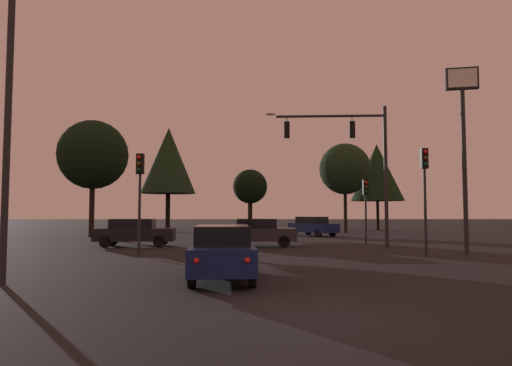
{
  "coord_description": "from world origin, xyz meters",
  "views": [
    {
      "loc": [
        -1.4,
        -8.17,
        1.9
      ],
      "look_at": [
        -0.99,
        14.73,
        3.37
      ],
      "focal_mm": 31.64,
      "sensor_mm": 36.0,
      "label": 1
    }
  ],
  "objects": [
    {
      "name": "store_sign_illuminated",
      "position": [
        8.35,
        11.85,
        6.08
      ],
      "size": [
        1.42,
        0.55,
        8.47
      ],
      "color": "#232326",
      "rests_on": "ground"
    },
    {
      "name": "traffic_light_median",
      "position": [
        5.64,
        18.63,
        2.73
      ],
      "size": [
        0.32,
        0.36,
        3.83
      ],
      "color": "#232326",
      "rests_on": "ground"
    },
    {
      "name": "tree_right_cluster",
      "position": [
        7.39,
        32.34,
        5.77
      ],
      "size": [
        4.63,
        4.63,
        8.1
      ],
      "color": "black",
      "rests_on": "ground"
    },
    {
      "name": "traffic_light_corner_left",
      "position": [
        -6.14,
        11.58,
        3.15
      ],
      "size": [
        0.34,
        0.37,
        4.45
      ],
      "color": "#232326",
      "rests_on": "ground"
    },
    {
      "name": "traffic_light_corner_right",
      "position": [
        6.4,
        11.5,
        3.32
      ],
      "size": [
        0.31,
        0.36,
        4.71
      ],
      "color": "#232326",
      "rests_on": "ground"
    },
    {
      "name": "car_far_lane",
      "position": [
        3.69,
        27.3,
        0.79
      ],
      "size": [
        3.76,
        4.44,
        1.52
      ],
      "color": "#0F1947",
      "rests_on": "ground"
    },
    {
      "name": "tree_lot_edge",
      "position": [
        -9.19,
        35.82,
        6.91
      ],
      "size": [
        5.33,
        5.33,
        10.17
      ],
      "color": "black",
      "rests_on": "ground"
    },
    {
      "name": "traffic_signal_mast_arm",
      "position": [
        4.26,
        15.99,
        5.28
      ],
      "size": [
        6.56,
        0.69,
        7.64
      ],
      "color": "#232326",
      "rests_on": "ground"
    },
    {
      "name": "car_crossing_right",
      "position": [
        -7.61,
        16.75,
        0.79
      ],
      "size": [
        4.41,
        1.97,
        1.52
      ],
      "color": "black",
      "rests_on": "ground"
    },
    {
      "name": "car_nearside_lane",
      "position": [
        -2.12,
        4.73,
        0.8
      ],
      "size": [
        1.92,
        4.63,
        1.52
      ],
      "color": "#0F1947",
      "rests_on": "ground"
    },
    {
      "name": "tree_left_far",
      "position": [
        11.95,
        37.98,
        5.96
      ],
      "size": [
        5.4,
        5.4,
        8.91
      ],
      "color": "black",
      "rests_on": "ground"
    },
    {
      "name": "tree_center_horizon",
      "position": [
        -13.28,
        26.33,
        6.25
      ],
      "size": [
        5.27,
        5.27,
        8.91
      ],
      "color": "black",
      "rests_on": "ground"
    },
    {
      "name": "ground_plane",
      "position": [
        0.0,
        24.5,
        0.0
      ],
      "size": [
        168.0,
        168.0,
        0.0
      ],
      "primitive_type": "plane",
      "color": "black",
      "rests_on": "ground"
    },
    {
      "name": "tree_behind_sign",
      "position": [
        -1.18,
        37.16,
        4.41
      ],
      "size": [
        3.45,
        3.45,
        6.18
      ],
      "color": "black",
      "rests_on": "ground"
    },
    {
      "name": "car_crossing_left",
      "position": [
        -0.79,
        16.8,
        0.79
      ],
      "size": [
        4.08,
        1.97,
        1.52
      ],
      "color": "#232328",
      "rests_on": "ground"
    },
    {
      "name": "parking_lot_lamp_post",
      "position": [
        -7.82,
        3.85,
        5.62
      ],
      "size": [
        1.7,
        0.36,
        9.02
      ],
      "color": "#232326",
      "rests_on": "ground"
    }
  ]
}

